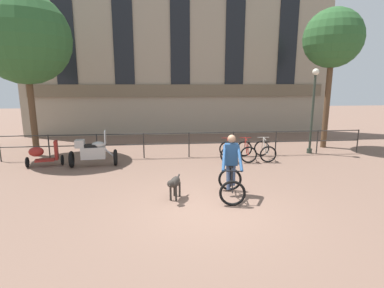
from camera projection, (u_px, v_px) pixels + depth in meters
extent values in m
plane|color=#7A5B4C|center=(207.00, 208.00, 7.55)|extent=(60.00, 60.00, 0.00)
cylinder|color=#2D2B28|center=(0.00, 149.00, 11.78)|extent=(0.05, 0.05, 1.05)
cylinder|color=#2D2B28|center=(49.00, 148.00, 11.96)|extent=(0.05, 0.05, 1.05)
cylinder|color=#2D2B28|center=(97.00, 147.00, 12.14)|extent=(0.05, 0.05, 1.05)
cylinder|color=#2D2B28|center=(144.00, 146.00, 12.33)|extent=(0.05, 0.05, 1.05)
cylinder|color=#2D2B28|center=(189.00, 145.00, 12.51)|extent=(0.05, 0.05, 1.05)
cylinder|color=#2D2B28|center=(233.00, 144.00, 12.69)|extent=(0.05, 0.05, 1.05)
cylinder|color=#2D2B28|center=(276.00, 143.00, 12.87)|extent=(0.05, 0.05, 1.05)
cylinder|color=#2D2B28|center=(317.00, 142.00, 13.05)|extent=(0.05, 0.05, 1.05)
cylinder|color=#2D2B28|center=(358.00, 141.00, 13.24)|extent=(0.05, 0.05, 1.05)
cylinder|color=#2D2B28|center=(189.00, 133.00, 12.41)|extent=(15.00, 0.04, 0.04)
cylinder|color=#2D2B28|center=(189.00, 144.00, 12.50)|extent=(15.00, 0.04, 0.04)
cube|color=gray|center=(180.00, 45.00, 17.19)|extent=(18.00, 0.60, 10.37)
cube|color=brown|center=(181.00, 90.00, 17.38)|extent=(17.10, 0.12, 0.70)
cube|color=black|center=(64.00, 33.00, 16.15)|extent=(1.10, 0.06, 5.81)
cube|color=black|center=(123.00, 33.00, 16.46)|extent=(1.10, 0.06, 5.81)
cube|color=black|center=(180.00, 34.00, 16.77)|extent=(1.10, 0.06, 5.81)
cube|color=black|center=(235.00, 35.00, 17.07)|extent=(1.10, 0.06, 5.81)
cube|color=black|center=(288.00, 36.00, 17.38)|extent=(1.10, 0.06, 5.81)
torus|color=black|center=(232.00, 193.00, 7.60)|extent=(0.68, 0.18, 0.68)
torus|color=black|center=(230.00, 179.00, 8.67)|extent=(0.68, 0.18, 0.68)
cylinder|color=black|center=(232.00, 179.00, 7.97)|extent=(0.12, 0.49, 0.60)
cylinder|color=black|center=(231.00, 176.00, 8.30)|extent=(0.07, 0.23, 0.52)
cylinder|color=black|center=(232.00, 169.00, 8.01)|extent=(0.15, 0.66, 0.10)
cylinder|color=black|center=(230.00, 183.00, 8.47)|extent=(0.10, 0.44, 0.08)
cylinder|color=black|center=(230.00, 173.00, 8.51)|extent=(0.07, 0.26, 0.47)
cylinder|color=black|center=(232.00, 182.00, 7.64)|extent=(0.07, 0.23, 0.54)
cylinder|color=black|center=(232.00, 171.00, 7.69)|extent=(0.48, 0.11, 0.03)
cube|color=black|center=(231.00, 166.00, 8.34)|extent=(0.16, 0.26, 0.05)
cube|color=navy|center=(231.00, 154.00, 8.27)|extent=(0.39, 0.28, 0.60)
sphere|color=#A87A5B|center=(232.00, 139.00, 8.18)|extent=(0.22, 0.22, 0.22)
cylinder|color=navy|center=(224.00, 158.00, 7.97)|extent=(0.26, 0.71, 0.60)
cylinder|color=navy|center=(240.00, 158.00, 7.94)|extent=(0.13, 0.72, 0.60)
cylinder|color=#384766|center=(228.00, 177.00, 8.31)|extent=(0.13, 0.31, 0.69)
cylinder|color=#384766|center=(233.00, 175.00, 8.29)|extent=(0.19, 0.32, 0.58)
ellipsoid|color=#332D28|center=(175.00, 182.00, 8.06)|extent=(0.40, 0.58, 0.28)
cylinder|color=#332D28|center=(173.00, 184.00, 7.85)|extent=(0.19, 0.19, 0.16)
sphere|color=#332D28|center=(171.00, 184.00, 7.69)|extent=(0.19, 0.19, 0.19)
cone|color=#332D28|center=(170.00, 185.00, 7.61)|extent=(0.14, 0.14, 0.10)
cylinder|color=#332D28|center=(178.00, 176.00, 8.36)|extent=(0.11, 0.18, 0.10)
cylinder|color=#332D28|center=(171.00, 193.00, 7.97)|extent=(0.06, 0.06, 0.41)
cylinder|color=#332D28|center=(176.00, 194.00, 7.94)|extent=(0.06, 0.06, 0.41)
cylinder|color=#332D28|center=(174.00, 189.00, 8.30)|extent=(0.06, 0.06, 0.41)
cylinder|color=#332D28|center=(180.00, 189.00, 8.26)|extent=(0.06, 0.06, 0.41)
torus|color=black|center=(116.00, 157.00, 11.29)|extent=(0.17, 0.63, 0.62)
torus|color=black|center=(71.00, 159.00, 11.00)|extent=(0.17, 0.63, 0.62)
cube|color=#B7B2AD|center=(93.00, 153.00, 11.10)|extent=(0.90, 0.48, 0.44)
ellipsoid|color=#B7B2AD|center=(98.00, 145.00, 11.08)|extent=(0.51, 0.36, 0.24)
cube|color=black|center=(90.00, 146.00, 11.03)|extent=(0.58, 0.35, 0.10)
cylinder|color=#B2B2B7|center=(110.00, 153.00, 11.22)|extent=(0.44, 0.10, 0.41)
cube|color=silver|center=(105.00, 137.00, 11.07)|extent=(0.07, 0.44, 0.50)
cube|color=#B7B2AD|center=(80.00, 144.00, 10.95)|extent=(0.35, 0.39, 0.28)
torus|color=black|center=(227.00, 149.00, 12.58)|extent=(0.66, 0.16, 0.66)
torus|color=black|center=(229.00, 155.00, 11.55)|extent=(0.66, 0.16, 0.66)
cylinder|color=maroon|center=(228.00, 146.00, 12.13)|extent=(0.10, 0.47, 0.58)
cylinder|color=maroon|center=(228.00, 148.00, 11.83)|extent=(0.06, 0.22, 0.51)
cylinder|color=maroon|center=(228.00, 140.00, 11.98)|extent=(0.13, 0.63, 0.10)
cylinder|color=maroon|center=(228.00, 155.00, 11.76)|extent=(0.09, 0.42, 0.07)
cylinder|color=maroon|center=(229.00, 149.00, 11.62)|extent=(0.06, 0.25, 0.46)
cylinder|color=maroon|center=(227.00, 144.00, 12.43)|extent=(0.06, 0.21, 0.52)
cylinder|color=maroon|center=(228.00, 138.00, 12.29)|extent=(0.48, 0.10, 0.03)
cube|color=black|center=(229.00, 142.00, 11.68)|extent=(0.16, 0.26, 0.05)
torus|color=black|center=(244.00, 149.00, 12.65)|extent=(0.66, 0.13, 0.66)
torus|color=black|center=(249.00, 155.00, 11.62)|extent=(0.66, 0.13, 0.66)
cylinder|color=maroon|center=(246.00, 145.00, 12.20)|extent=(0.08, 0.47, 0.58)
cylinder|color=maroon|center=(247.00, 148.00, 11.90)|extent=(0.06, 0.22, 0.51)
cylinder|color=maroon|center=(247.00, 140.00, 12.06)|extent=(0.10, 0.63, 0.10)
cylinder|color=maroon|center=(248.00, 154.00, 11.83)|extent=(0.07, 0.42, 0.07)
cylinder|color=maroon|center=(248.00, 148.00, 11.69)|extent=(0.05, 0.25, 0.46)
cylinder|color=maroon|center=(245.00, 143.00, 12.51)|extent=(0.05, 0.21, 0.52)
cylinder|color=maroon|center=(245.00, 138.00, 12.36)|extent=(0.48, 0.08, 0.03)
cube|color=black|center=(248.00, 142.00, 11.75)|extent=(0.15, 0.25, 0.05)
torus|color=black|center=(262.00, 148.00, 12.73)|extent=(0.66, 0.12, 0.66)
torus|color=black|center=(268.00, 154.00, 11.70)|extent=(0.66, 0.12, 0.66)
cylinder|color=#9E998E|center=(264.00, 145.00, 12.28)|extent=(0.07, 0.47, 0.58)
cylinder|color=#9E998E|center=(266.00, 148.00, 11.98)|extent=(0.05, 0.22, 0.51)
cylinder|color=#9E998E|center=(265.00, 140.00, 12.13)|extent=(0.09, 0.63, 0.10)
cylinder|color=#9E998E|center=(267.00, 154.00, 11.91)|extent=(0.06, 0.42, 0.07)
cylinder|color=#9E998E|center=(268.00, 148.00, 11.77)|extent=(0.04, 0.25, 0.46)
cylinder|color=#9E998E|center=(262.00, 143.00, 12.58)|extent=(0.04, 0.21, 0.52)
cylinder|color=#9E998E|center=(263.00, 137.00, 12.43)|extent=(0.48, 0.07, 0.03)
cube|color=black|center=(267.00, 141.00, 11.83)|extent=(0.14, 0.25, 0.05)
torus|color=black|center=(62.00, 160.00, 11.35)|extent=(0.15, 0.41, 0.40)
torus|color=black|center=(27.00, 162.00, 11.02)|extent=(0.15, 0.41, 0.40)
cube|color=maroon|center=(45.00, 160.00, 11.18)|extent=(0.71, 0.40, 0.08)
cube|color=maroon|center=(56.00, 150.00, 11.22)|extent=(0.16, 0.33, 0.72)
ellipsoid|color=maroon|center=(36.00, 152.00, 11.03)|extent=(0.57, 0.39, 0.36)
cylinder|color=#2D382D|center=(309.00, 151.00, 13.29)|extent=(0.22, 0.22, 0.20)
cylinder|color=#2D382D|center=(312.00, 115.00, 12.96)|extent=(0.10, 0.10, 3.40)
sphere|color=silver|center=(316.00, 72.00, 12.58)|extent=(0.28, 0.28, 0.28)
cylinder|color=brown|center=(32.00, 111.00, 12.49)|extent=(0.26, 0.26, 3.80)
sphere|color=#2D5B2D|center=(24.00, 38.00, 11.89)|extent=(3.61, 3.61, 3.61)
cylinder|color=brown|center=(327.00, 102.00, 14.05)|extent=(0.26, 0.26, 4.31)
sphere|color=#2D5B2D|center=(333.00, 38.00, 13.46)|extent=(2.63, 2.63, 2.63)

